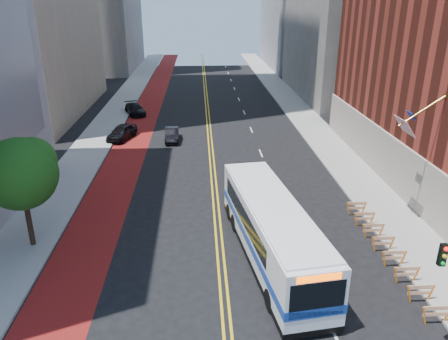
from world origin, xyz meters
The scene contains 13 objects.
ground centered at (0.00, 0.00, 0.00)m, with size 160.00×160.00×0.00m, color black.
sidewalk_left centered at (-12.00, 30.00, 0.07)m, with size 4.00×140.00×0.15m, color gray.
sidewalk_right centered at (12.00, 30.00, 0.07)m, with size 4.00×140.00×0.15m, color gray.
bus_lane_paint centered at (-8.10, 30.00, 0.00)m, with size 3.60×140.00×0.01m, color maroon.
center_line_inner centered at (-0.18, 30.00, 0.00)m, with size 0.14×140.00×0.01m, color gold.
center_line_outer centered at (0.18, 30.00, 0.00)m, with size 0.14×140.00×0.01m, color gold.
lane_dashes centered at (4.80, 38.00, 0.01)m, with size 0.14×98.20×0.01m.
construction_barriers centered at (9.60, 3.42, 0.68)m, with size 1.42×10.91×1.00m.
street_tree centered at (-11.24, 6.04, 4.91)m, with size 4.20×4.20×6.70m.
transit_bus centered at (2.85, 3.93, 1.89)m, with size 4.64×13.41×3.61m.
car_a centered at (-9.30, 27.34, 0.77)m, with size 1.82×4.53×1.54m, color black.
car_b centered at (-3.98, 26.48, 0.67)m, with size 1.41×4.04×1.33m, color black.
car_c centered at (-9.30, 37.80, 0.68)m, with size 1.91×4.71×1.37m, color black.
Camera 1 is at (-1.06, -17.55, 14.11)m, focal length 35.00 mm.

